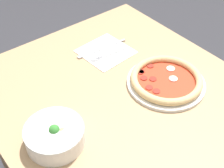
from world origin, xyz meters
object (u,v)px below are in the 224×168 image
Objects in this scene: bowl at (54,135)px; fork at (110,54)px; knife at (104,47)px; pizza at (166,80)px.

fork is at bearing -59.04° from bowl.
pizza is at bearing 102.96° from knife.
bowl is at bearing 36.24° from fork.
pizza is at bearing -92.96° from bowl.
bowl is 0.50m from knife.
fork and knife have the same top height.
fork is 0.76× the size of knife.
pizza is 0.27m from fork.
bowl is (0.02, 0.45, 0.02)m from pizza.
knife is (0.05, -0.01, -0.00)m from fork.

